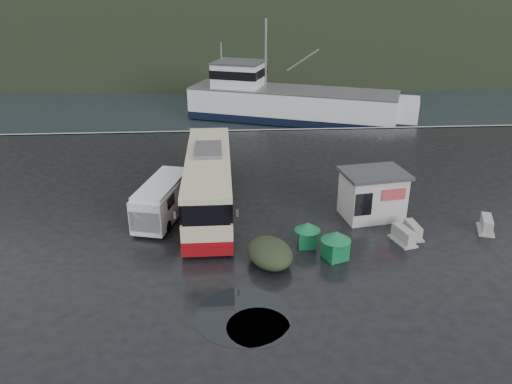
{
  "coord_description": "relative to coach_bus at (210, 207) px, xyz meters",
  "views": [
    {
      "loc": [
        -2.22,
        -23.76,
        12.83
      ],
      "look_at": [
        -0.55,
        1.93,
        1.7
      ],
      "focal_mm": 35.0,
      "sensor_mm": 36.0,
      "label": 1
    }
  ],
  "objects": [
    {
      "name": "quay_edge",
      "position": [
        3.24,
        16.27,
        0.0
      ],
      "size": [
        160.0,
        0.6,
        1.5
      ],
      "primitive_type": "cube",
      "color": "#999993",
      "rests_on": "ground"
    },
    {
      "name": "harbor_water",
      "position": [
        3.24,
        106.27,
        0.0
      ],
      "size": [
        300.0,
        180.0,
        0.02
      ],
      "primitive_type": "cube",
      "color": "black",
      "rests_on": "ground"
    },
    {
      "name": "headland",
      "position": [
        13.24,
        246.27,
        0.0
      ],
      "size": [
        780.0,
        540.0,
        570.0
      ],
      "primitive_type": "ellipsoid",
      "color": "black",
      "rests_on": "ground"
    },
    {
      "name": "jersey_barrier_a",
      "position": [
        10.94,
        -4.41,
        0.0
      ],
      "size": [
        0.85,
        1.55,
        0.75
      ],
      "primitive_type": null,
      "rotation": [
        0.0,
        0.0,
        0.07
      ],
      "color": "#999993",
      "rests_on": "ground"
    },
    {
      "name": "white_van",
      "position": [
        -2.6,
        -1.3,
        0.0
      ],
      "size": [
        3.22,
        5.79,
        2.29
      ],
      "primitive_type": null,
      "rotation": [
        0.0,
        0.0,
        -0.26
      ],
      "color": "silver",
      "rests_on": "ground"
    },
    {
      "name": "fishing_trawler",
      "position": [
        8.3,
        24.77,
        0.0
      ],
      "size": [
        26.2,
        14.42,
        10.35
      ],
      "primitive_type": null,
      "rotation": [
        0.0,
        0.0,
        -0.36
      ],
      "color": "silver",
      "rests_on": "ground"
    },
    {
      "name": "waste_bin_right",
      "position": [
        6.31,
        -6.39,
        0.0
      ],
      "size": [
        1.39,
        1.39,
        1.49
      ],
      "primitive_type": null,
      "rotation": [
        0.0,
        0.0,
        0.38
      ],
      "color": "#126538",
      "rests_on": "ground"
    },
    {
      "name": "dome_tent",
      "position": [
        3.05,
        -6.65,
        0.0
      ],
      "size": [
        2.72,
        3.33,
        1.15
      ],
      "primitive_type": null,
      "rotation": [
        0.0,
        0.0,
        0.24
      ],
      "color": "#262F1C",
      "rests_on": "ground"
    },
    {
      "name": "jersey_barrier_b",
      "position": [
        10.22,
        -4.99,
        0.0
      ],
      "size": [
        1.21,
        1.78,
        0.81
      ],
      "primitive_type": null,
      "rotation": [
        0.0,
        0.0,
        0.27
      ],
      "color": "#999993",
      "rests_on": "ground"
    },
    {
      "name": "waste_bin_left",
      "position": [
        5.12,
        -5.08,
        0.0
      ],
      "size": [
        1.0,
        1.0,
        1.34
      ],
      "primitive_type": null,
      "rotation": [
        0.0,
        0.0,
        -0.04
      ],
      "color": "#126538",
      "rests_on": "ground"
    },
    {
      "name": "coach_bus",
      "position": [
        0.0,
        0.0,
        0.0
      ],
      "size": [
        3.12,
        12.29,
        3.47
      ],
      "primitive_type": null,
      "rotation": [
        0.0,
        0.0,
        0.0
      ],
      "color": "beige",
      "rests_on": "ground"
    },
    {
      "name": "ticket_kiosk",
      "position": [
        9.37,
        -1.86,
        0.0
      ],
      "size": [
        3.94,
        3.22,
        2.79
      ],
      "primitive_type": null,
      "rotation": [
        0.0,
        0.0,
        0.15
      ],
      "color": "#BBBBB6",
      "rests_on": "ground"
    },
    {
      "name": "jersey_barrier_c",
      "position": [
        15.18,
        -4.06,
        0.0
      ],
      "size": [
        1.32,
        1.78,
        0.8
      ],
      "primitive_type": null,
      "rotation": [
        0.0,
        0.0,
        -0.37
      ],
      "color": "#999993",
      "rests_on": "ground"
    },
    {
      "name": "puddles",
      "position": [
        1.75,
        -10.88,
        0.01
      ],
      "size": [
        4.06,
        4.1,
        0.01
      ],
      "color": "black",
      "rests_on": "ground"
    },
    {
      "name": "ground",
      "position": [
        3.24,
        -3.73,
        0.0
      ],
      "size": [
        160.0,
        160.0,
        0.0
      ],
      "primitive_type": "plane",
      "color": "black",
      "rests_on": "ground"
    }
  ]
}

